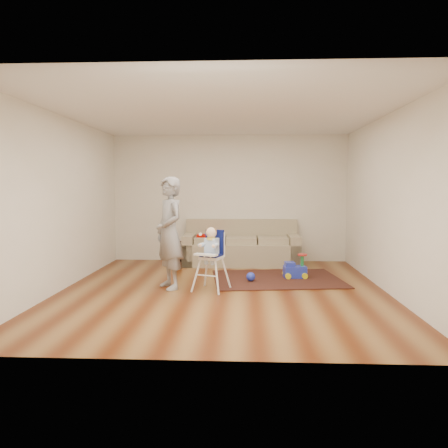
{
  "coord_description": "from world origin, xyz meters",
  "views": [
    {
      "loc": [
        0.35,
        -6.65,
        1.61
      ],
      "look_at": [
        0.0,
        0.4,
        1.0
      ],
      "focal_mm": 35.0,
      "sensor_mm": 36.0,
      "label": 1
    }
  ],
  "objects_px": {
    "side_table": "(188,253)",
    "high_chair": "(211,260)",
    "sofa": "(241,242)",
    "toy_ball": "(251,277)",
    "adult": "(169,233)",
    "ride_on_toy": "(295,266)"
  },
  "relations": [
    {
      "from": "toy_ball",
      "to": "adult",
      "type": "bearing_deg",
      "value": -158.69
    },
    {
      "from": "high_chair",
      "to": "adult",
      "type": "distance_m",
      "value": 0.79
    },
    {
      "from": "ride_on_toy",
      "to": "side_table",
      "type": "bearing_deg",
      "value": 139.71
    },
    {
      "from": "sofa",
      "to": "side_table",
      "type": "bearing_deg",
      "value": 177.18
    },
    {
      "from": "sofa",
      "to": "side_table",
      "type": "distance_m",
      "value": 1.13
    },
    {
      "from": "sofa",
      "to": "toy_ball",
      "type": "relative_size",
      "value": 15.67
    },
    {
      "from": "sofa",
      "to": "toy_ball",
      "type": "height_order",
      "value": "sofa"
    },
    {
      "from": "sofa",
      "to": "toy_ball",
      "type": "xyz_separation_m",
      "value": [
        0.18,
        -1.69,
        -0.36
      ]
    },
    {
      "from": "high_chair",
      "to": "adult",
      "type": "height_order",
      "value": "adult"
    },
    {
      "from": "side_table",
      "to": "high_chair",
      "type": "height_order",
      "value": "high_chair"
    },
    {
      "from": "side_table",
      "to": "toy_ball",
      "type": "xyz_separation_m",
      "value": [
        1.29,
        -1.74,
        -0.13
      ]
    },
    {
      "from": "sofa",
      "to": "ride_on_toy",
      "type": "height_order",
      "value": "sofa"
    },
    {
      "from": "sofa",
      "to": "high_chair",
      "type": "relative_size",
      "value": 2.38
    },
    {
      "from": "high_chair",
      "to": "adult",
      "type": "xyz_separation_m",
      "value": [
        -0.67,
        0.11,
        0.4
      ]
    },
    {
      "from": "side_table",
      "to": "adult",
      "type": "xyz_separation_m",
      "value": [
        0.0,
        -2.24,
        0.66
      ]
    },
    {
      "from": "ride_on_toy",
      "to": "high_chair",
      "type": "relative_size",
      "value": 0.42
    },
    {
      "from": "sofa",
      "to": "high_chair",
      "type": "bearing_deg",
      "value": -101.08
    },
    {
      "from": "side_table",
      "to": "adult",
      "type": "distance_m",
      "value": 2.34
    },
    {
      "from": "side_table",
      "to": "toy_ball",
      "type": "height_order",
      "value": "side_table"
    },
    {
      "from": "ride_on_toy",
      "to": "sofa",
      "type": "bearing_deg",
      "value": 119.12
    },
    {
      "from": "side_table",
      "to": "ride_on_toy",
      "type": "relative_size",
      "value": 1.06
    },
    {
      "from": "sofa",
      "to": "high_chair",
      "type": "xyz_separation_m",
      "value": [
        -0.44,
        -2.3,
        0.02
      ]
    }
  ]
}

